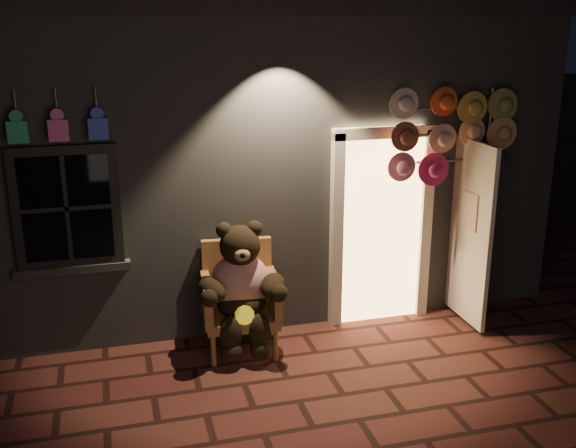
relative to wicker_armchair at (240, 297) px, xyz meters
name	(u,v)px	position (x,y,z in m)	size (l,w,h in m)	color
ground	(299,401)	(0.29, -1.19, -0.55)	(60.00, 60.00, 0.00)	#4D261D
shop_building	(219,136)	(0.29, 2.80, 1.19)	(7.30, 5.95, 3.51)	slate
wicker_armchair	(240,297)	(0.00, 0.00, 0.00)	(0.81, 0.74, 1.10)	#945839
teddy_bear	(241,287)	(-0.01, -0.14, 0.16)	(0.95, 0.77, 1.32)	red
hat_rack	(451,133)	(2.31, 0.09, 1.57)	(1.49, 0.22, 2.59)	#59595E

